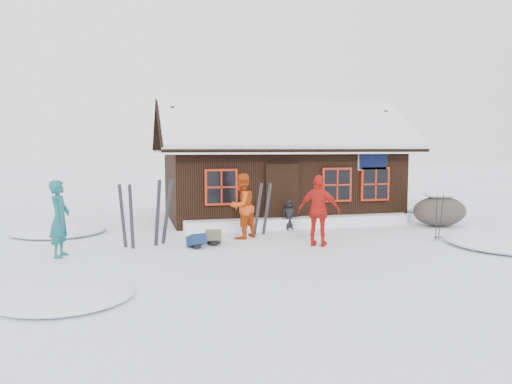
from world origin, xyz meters
TOP-DOWN VIEW (x-y plane):
  - ground at (0.00, 0.00)m, footprint 120.00×120.00m
  - mountain_hut at (1.50, 4.98)m, footprint 8.90×6.09m
  - snow_drift at (1.50, 2.25)m, footprint 7.60×0.60m
  - snow_mounds at (1.65, 1.86)m, footprint 20.60×13.20m
  - skier_teal at (-5.50, -0.47)m, footprint 0.55×0.74m
  - skier_orange_left at (-0.80, 0.81)m, footprint 1.14×1.10m
  - skier_orange_right at (0.92, -0.77)m, footprint 1.17×0.98m
  - skier_crouched at (1.01, 2.04)m, footprint 0.47×0.32m
  - boulder at (6.00, 1.37)m, footprint 1.79×1.35m
  - ski_pair_left at (-3.04, 0.51)m, footprint 0.56×0.33m
  - ski_pair_mid at (-3.96, 0.24)m, footprint 0.40×0.32m
  - ski_pair_right at (-0.08, 1.24)m, footprint 0.56×0.22m
  - ski_poles at (4.50, -0.78)m, footprint 0.24×0.12m
  - backpack_blue at (-2.24, -0.23)m, footprint 0.49×0.58m
  - backpack_olive at (-1.74, 0.10)m, footprint 0.48×0.60m

SIDE VIEW (x-z plane):
  - ground at x=0.00m, z-range 0.00..0.00m
  - snow_mounds at x=1.65m, z-range -0.24..0.24m
  - backpack_blue at x=-2.24m, z-range 0.00..0.27m
  - backpack_olive at x=-1.74m, z-range 0.00..0.30m
  - snow_drift at x=1.50m, z-range 0.00..0.35m
  - skier_crouched at x=1.01m, z-range 0.00..0.93m
  - boulder at x=6.00m, z-range 0.01..1.06m
  - ski_poles at x=4.50m, z-range -0.04..1.33m
  - ski_pair_right at x=-0.08m, z-range -0.05..1.55m
  - ski_pair_mid at x=-3.96m, z-range -0.05..1.65m
  - ski_pair_left at x=-3.04m, z-range -0.05..1.74m
  - skier_teal at x=-5.50m, z-range 0.00..1.83m
  - skier_orange_left at x=-0.80m, z-range 0.00..1.86m
  - skier_orange_right at x=0.92m, z-range 0.00..1.88m
  - mountain_hut at x=1.50m, z-range -0.63..3.79m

